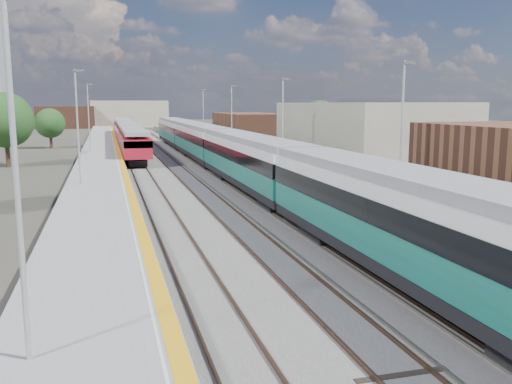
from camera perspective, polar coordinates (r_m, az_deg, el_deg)
name	(u,v)px	position (r m, az deg, el deg)	size (l,w,h in m)	color
ground	(195,167)	(54.58, -6.48, 2.60)	(320.00, 320.00, 0.00)	#47443A
ballast_bed	(169,165)	(56.75, -9.12, 2.83)	(10.50, 155.00, 0.06)	#565451
tracks	(173,162)	(58.46, -8.73, 3.11)	(8.96, 160.00, 0.17)	#4C3323
platform_right	(240,158)	(57.99, -1.71, 3.59)	(4.70, 155.00, 8.52)	slate
platform_left	(101,162)	(56.35, -16.03, 3.04)	(4.30, 155.00, 8.52)	slate
buildings	(62,85)	(142.55, -19.71, 10.56)	(72.00, 185.50, 40.00)	brown
green_train	(221,148)	(49.08, -3.75, 4.68)	(3.07, 85.29, 3.38)	black
red_train	(127,133)	(80.42, -13.43, 6.02)	(2.73, 55.49, 3.45)	black
tree_b	(5,120)	(59.45, -24.89, 6.87)	(5.48, 5.48, 7.43)	#382619
tree_c	(50,123)	(82.21, -20.87, 6.78)	(4.16, 4.16, 5.64)	#382619
tree_d	(319,118)	(77.94, 6.69, 7.75)	(5.01, 5.01, 6.79)	#382619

